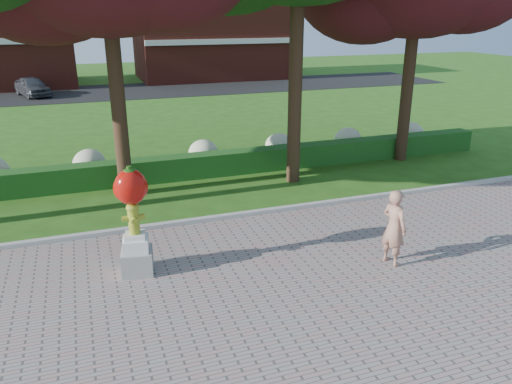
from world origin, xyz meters
TOP-DOWN VIEW (x-y plane):
  - ground at (0.00, 0.00)m, footprint 100.00×100.00m
  - curb at (0.00, 3.00)m, footprint 40.00×0.18m
  - lawn_hedge at (0.00, 7.00)m, footprint 24.00×0.70m
  - hydrangea_row at (0.57, 8.00)m, footprint 20.10×1.10m
  - street at (0.00, 28.00)m, footprint 50.00×8.00m
  - building_right at (8.00, 34.00)m, footprint 12.00×8.00m
  - hydrant_sculpture at (-2.28, 0.72)m, footprint 0.76×0.76m
  - woman at (3.22, -0.76)m, footprint 0.57×0.73m
  - parked_car at (-5.96, 27.82)m, footprint 2.79×4.12m

SIDE VIEW (x-z plane):
  - ground at x=0.00m, z-range 0.00..0.00m
  - street at x=0.00m, z-range 0.00..0.02m
  - curb at x=0.00m, z-range 0.00..0.15m
  - lawn_hedge at x=0.00m, z-range 0.00..0.80m
  - hydrangea_row at x=0.57m, z-range 0.06..1.04m
  - parked_car at x=-5.96m, z-range 0.02..1.32m
  - woman at x=3.22m, z-range 0.04..1.81m
  - hydrant_sculpture at x=-2.28m, z-range 0.11..2.55m
  - building_right at x=8.00m, z-range 0.00..6.40m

